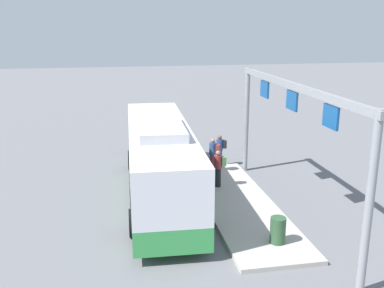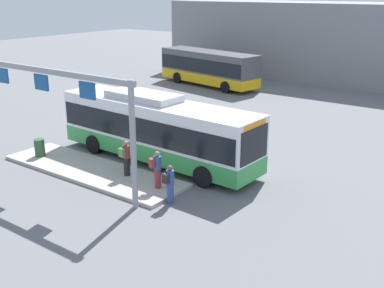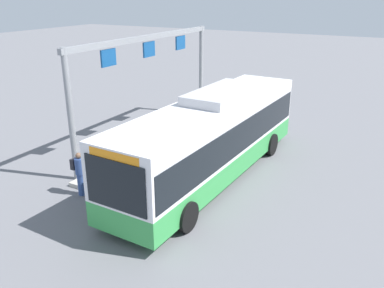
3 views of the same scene
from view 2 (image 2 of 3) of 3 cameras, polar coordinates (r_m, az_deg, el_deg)
name	(u,v)px [view 2 (image 2 of 3)]	position (r m, az deg, el deg)	size (l,w,h in m)	color
ground_plane	(157,161)	(24.34, -4.19, -2.04)	(120.00, 120.00, 0.00)	slate
platform_curb	(92,170)	(23.30, -11.98, -3.14)	(10.00, 2.80, 0.16)	#B2ADA3
bus_main	(156,127)	(23.78, -4.31, 2.07)	(11.50, 3.04, 3.46)	green
bus_background_left	(209,66)	(43.09, 2.01, 9.38)	(10.40, 4.32, 3.10)	#EAAD14
person_boarding	(157,169)	(20.40, -4.26, -2.98)	(0.52, 0.60, 1.67)	maroon
person_waiting_near	(170,184)	(19.26, -2.71, -4.78)	(0.36, 0.54, 1.67)	#334C8C
person_waiting_mid	(126,157)	(21.88, -7.99, -1.61)	(0.37, 0.54, 1.67)	black
platform_sign_gantry	(43,97)	(22.07, -17.56, 5.44)	(11.17, 0.24, 5.20)	gray
station_building	(317,41)	(48.57, 14.84, 11.97)	(29.71, 8.00, 7.19)	gray
trash_bin	(40,148)	(25.61, -17.91, -0.41)	(0.52, 0.52, 0.90)	#2D5133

